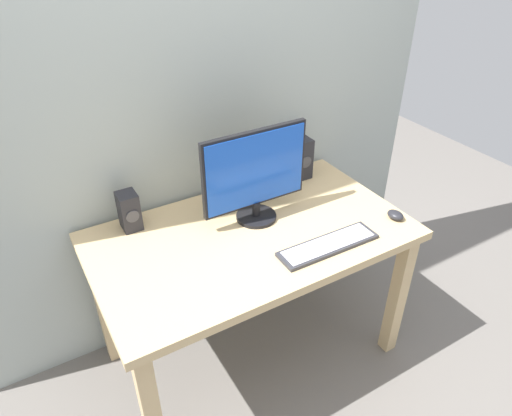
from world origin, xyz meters
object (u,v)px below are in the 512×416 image
Objects in this scene: monitor at (255,174)px; speaker_left at (129,211)px; speaker_right at (301,159)px; mouse at (395,215)px; keyboard_primary at (328,245)px; desk at (252,251)px.

speaker_left is at bearing 157.99° from monitor.
speaker_right is 1.23× the size of speaker_left.
speaker_right is (-0.15, 0.53, 0.09)m from mouse.
desk is at bearing 132.21° from keyboard_primary.
desk is at bearing -34.71° from speaker_left.
speaker_right is (0.46, 0.30, 0.21)m from desk.
desk is 0.59m from speaker_right.
keyboard_primary is at bearing 176.41° from mouse.
desk is 7.95× the size of speaker_left.
speaker_left reaches higher than desk.
desk is at bearing -147.42° from speaker_right.
mouse reaches higher than keyboard_primary.
speaker_left is at bearing 179.62° from speaker_right.
keyboard_primary is 2.11× the size of speaker_right.
speaker_right is (0.39, 0.20, -0.12)m from monitor.
mouse is at bearing -21.10° from desk.
keyboard_primary is (0.15, -0.34, -0.21)m from monitor.
monitor is (0.07, 0.10, 0.32)m from desk.
mouse is at bearing -74.12° from speaker_right.
speaker_right is at bearing 32.58° from desk.
speaker_left is (-0.43, 0.30, 0.19)m from desk.
speaker_left reaches higher than mouse.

